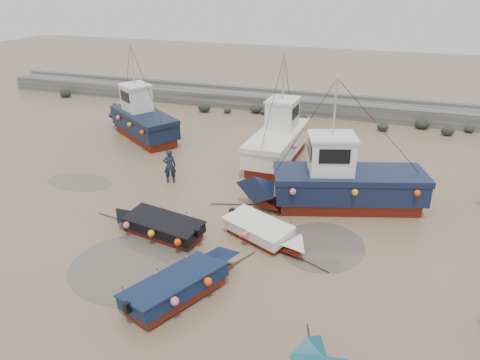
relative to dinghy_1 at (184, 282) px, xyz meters
The scene contains 13 objects.
ground 3.16m from the dinghy_1, 87.93° to the left, with size 120.00×120.00×0.00m, color #8C6F53.
seawall 25.10m from the dinghy_1, 89.63° to the left, with size 60.00×4.92×1.50m.
puddle_a 2.76m from the dinghy_1, 159.75° to the left, with size 5.27×5.27×0.01m, color #554D44.
puddle_b 6.32m from the dinghy_1, 50.91° to the left, with size 3.58×3.58×0.01m, color #554D44.
puddle_c 12.02m from the dinghy_1, 144.34° to the left, with size 3.87×3.87×0.01m, color #554D44.
puddle_d 12.70m from the dinghy_1, 75.30° to the left, with size 5.54×5.54×0.01m, color #554D44.
dinghy_1 is the anchor object (origin of this frame).
dinghy_4 4.57m from the dinghy_1, 130.29° to the left, with size 5.79×2.32×1.43m.
dinghy_5 4.71m from the dinghy_1, 69.63° to the left, with size 4.98×2.98×1.43m.
cabin_boat_0 18.46m from the dinghy_1, 125.10° to the left, with size 8.39×6.47×6.22m.
cabin_boat_1 14.28m from the dinghy_1, 91.59° to the left, with size 2.93×9.94×6.22m.
cabin_boat_2 9.54m from the dinghy_1, 66.05° to the left, with size 10.17×5.01×6.22m.
person 10.03m from the dinghy_1, 120.24° to the left, with size 0.69×0.45×1.88m, color #172033.
Camera 1 is at (6.28, -15.21, 10.37)m, focal length 35.00 mm.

